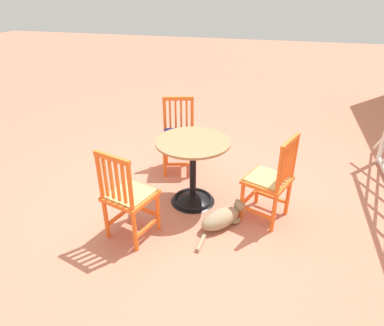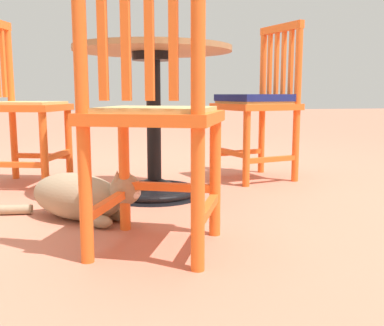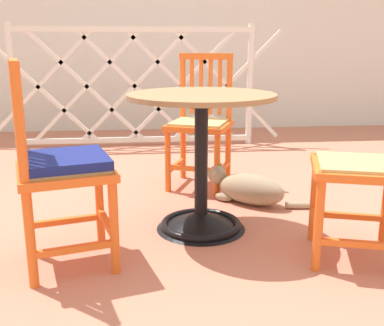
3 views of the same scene
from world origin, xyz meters
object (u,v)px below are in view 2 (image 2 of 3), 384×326
Objects in this scene: tabby_cat at (83,197)px; orange_chair_at_corner at (21,107)px; orange_chair_tucked_in at (153,117)px; cafe_table at (154,139)px; orange_chair_facing_out at (258,104)px.

orange_chair_at_corner is at bearing -66.44° from tabby_cat.
orange_chair_tucked_in is at bearing 120.84° from tabby_cat.
cafe_table is at bearing -96.45° from orange_chair_tucked_in.
orange_chair_facing_out is 1.00× the size of orange_chair_tucked_in.
orange_chair_tucked_in reaches higher than tabby_cat.
orange_chair_tucked_in is (0.09, 0.80, 0.15)m from cafe_table.
orange_chair_facing_out is at bearing -152.19° from cafe_table.
cafe_table is at bearing -130.20° from tabby_cat.
orange_chair_facing_out is at bearing -123.23° from orange_chair_tucked_in.
tabby_cat is (0.99, 0.74, -0.35)m from orange_chair_facing_out.
cafe_table is 0.82m from orange_chair_at_corner.
orange_chair_at_corner reaches higher than cafe_table.
orange_chair_facing_out reaches higher than cafe_table.
cafe_table is 0.76m from orange_chair_facing_out.
orange_chair_tucked_in is at bearing 116.08° from orange_chair_at_corner.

